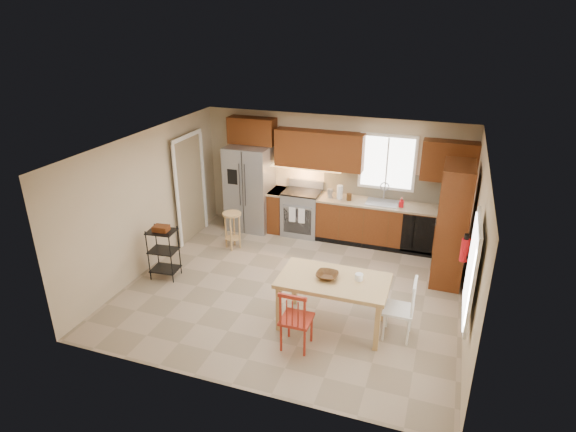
% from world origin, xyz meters
% --- Properties ---
extents(floor, '(5.50, 5.50, 0.00)m').
position_xyz_m(floor, '(0.00, 0.00, 0.00)').
color(floor, tan).
rests_on(floor, ground).
extents(ceiling, '(5.50, 5.00, 0.02)m').
position_xyz_m(ceiling, '(0.00, 0.00, 2.50)').
color(ceiling, silver).
rests_on(ceiling, ground).
extents(wall_back, '(5.50, 0.02, 2.50)m').
position_xyz_m(wall_back, '(0.00, 2.50, 1.25)').
color(wall_back, '#CCB793').
rests_on(wall_back, ground).
extents(wall_front, '(5.50, 0.02, 2.50)m').
position_xyz_m(wall_front, '(0.00, -2.50, 1.25)').
color(wall_front, '#CCB793').
rests_on(wall_front, ground).
extents(wall_left, '(0.02, 5.00, 2.50)m').
position_xyz_m(wall_left, '(-2.75, 0.00, 1.25)').
color(wall_left, '#CCB793').
rests_on(wall_left, ground).
extents(wall_right, '(0.02, 5.00, 2.50)m').
position_xyz_m(wall_right, '(2.75, 0.00, 1.25)').
color(wall_right, '#CCB793').
rests_on(wall_right, ground).
extents(refrigerator, '(0.92, 0.75, 1.82)m').
position_xyz_m(refrigerator, '(-1.70, 2.12, 0.91)').
color(refrigerator, gray).
rests_on(refrigerator, floor).
extents(range_stove, '(0.76, 0.63, 0.92)m').
position_xyz_m(range_stove, '(-0.55, 2.19, 0.46)').
color(range_stove, gray).
rests_on(range_stove, floor).
extents(base_cabinet_narrow, '(0.30, 0.60, 0.90)m').
position_xyz_m(base_cabinet_narrow, '(-1.10, 2.20, 0.45)').
color(base_cabinet_narrow, '#622E12').
rests_on(base_cabinet_narrow, floor).
extents(base_cabinet_run, '(2.92, 0.60, 0.90)m').
position_xyz_m(base_cabinet_run, '(1.29, 2.20, 0.45)').
color(base_cabinet_run, '#622E12').
rests_on(base_cabinet_run, floor).
extents(dishwasher, '(0.60, 0.02, 0.78)m').
position_xyz_m(dishwasher, '(1.85, 1.91, 0.45)').
color(dishwasher, black).
rests_on(dishwasher, floor).
extents(backsplash, '(2.92, 0.03, 0.55)m').
position_xyz_m(backsplash, '(1.29, 2.48, 1.18)').
color(backsplash, beige).
rests_on(backsplash, wall_back).
extents(upper_over_fridge, '(1.00, 0.35, 0.55)m').
position_xyz_m(upper_over_fridge, '(-1.70, 2.33, 2.10)').
color(upper_over_fridge, '#602B10').
rests_on(upper_over_fridge, wall_back).
extents(upper_left_block, '(1.80, 0.35, 0.75)m').
position_xyz_m(upper_left_block, '(-0.25, 2.33, 1.83)').
color(upper_left_block, '#602B10').
rests_on(upper_left_block, wall_back).
extents(upper_right_block, '(1.00, 0.35, 0.75)m').
position_xyz_m(upper_right_block, '(2.25, 2.33, 1.83)').
color(upper_right_block, '#602B10').
rests_on(upper_right_block, wall_back).
extents(window_back, '(1.12, 0.04, 1.12)m').
position_xyz_m(window_back, '(1.10, 2.48, 1.65)').
color(window_back, white).
rests_on(window_back, wall_back).
extents(sink, '(0.62, 0.46, 0.16)m').
position_xyz_m(sink, '(1.10, 2.20, 0.86)').
color(sink, gray).
rests_on(sink, base_cabinet_run).
extents(undercab_glow, '(1.60, 0.30, 0.01)m').
position_xyz_m(undercab_glow, '(-0.55, 2.30, 1.43)').
color(undercab_glow, '#FFBF66').
rests_on(undercab_glow, wall_back).
extents(soap_bottle, '(0.09, 0.09, 0.19)m').
position_xyz_m(soap_bottle, '(1.48, 2.10, 1.00)').
color(soap_bottle, red).
rests_on(soap_bottle, base_cabinet_run).
extents(paper_towel, '(0.12, 0.12, 0.28)m').
position_xyz_m(paper_towel, '(0.25, 2.15, 1.04)').
color(paper_towel, white).
rests_on(paper_towel, base_cabinet_run).
extents(canister_steel, '(0.11, 0.11, 0.18)m').
position_xyz_m(canister_steel, '(0.05, 2.15, 0.99)').
color(canister_steel, gray).
rests_on(canister_steel, base_cabinet_run).
extents(canister_wood, '(0.10, 0.10, 0.14)m').
position_xyz_m(canister_wood, '(0.45, 2.12, 0.97)').
color(canister_wood, '#533416').
rests_on(canister_wood, base_cabinet_run).
extents(pantry, '(0.50, 0.95, 2.10)m').
position_xyz_m(pantry, '(2.43, 1.20, 1.05)').
color(pantry, '#622E12').
rests_on(pantry, floor).
extents(fire_extinguisher, '(0.12, 0.12, 0.36)m').
position_xyz_m(fire_extinguisher, '(2.63, 0.15, 1.10)').
color(fire_extinguisher, red).
rests_on(fire_extinguisher, wall_right).
extents(window_right, '(0.04, 1.02, 1.32)m').
position_xyz_m(window_right, '(2.68, -1.15, 1.45)').
color(window_right, white).
rests_on(window_right, wall_right).
extents(doorway, '(0.04, 0.95, 2.10)m').
position_xyz_m(doorway, '(-2.67, 1.30, 1.05)').
color(doorway, '#8C7A59').
rests_on(doorway, wall_left).
extents(dining_table, '(1.60, 0.91, 0.78)m').
position_xyz_m(dining_table, '(0.88, -0.80, 0.39)').
color(dining_table, tan).
rests_on(dining_table, floor).
extents(chair_red, '(0.44, 0.44, 0.94)m').
position_xyz_m(chair_red, '(0.53, -1.45, 0.47)').
color(chair_red, maroon).
rests_on(chair_red, floor).
extents(chair_white, '(0.44, 0.44, 0.94)m').
position_xyz_m(chair_white, '(1.83, -0.75, 0.47)').
color(chair_white, white).
rests_on(chair_white, floor).
extents(table_bowl, '(0.33, 0.33, 0.08)m').
position_xyz_m(table_bowl, '(0.78, -0.80, 0.79)').
color(table_bowl, '#533416').
rests_on(table_bowl, dining_table).
extents(table_jar, '(0.12, 0.12, 0.14)m').
position_xyz_m(table_jar, '(1.23, -0.70, 0.82)').
color(table_jar, white).
rests_on(table_jar, dining_table).
extents(bar_stool, '(0.47, 0.47, 0.75)m').
position_xyz_m(bar_stool, '(-1.64, 1.07, 0.38)').
color(bar_stool, tan).
rests_on(bar_stool, floor).
extents(utility_cart, '(0.50, 0.41, 0.94)m').
position_xyz_m(utility_cart, '(-2.28, -0.37, 0.47)').
color(utility_cart, black).
rests_on(utility_cart, floor).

